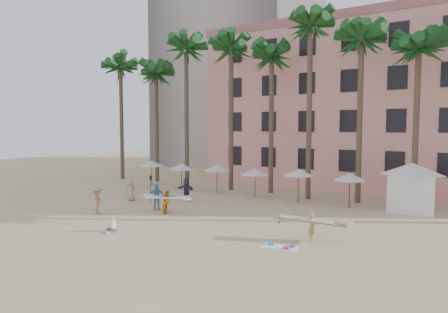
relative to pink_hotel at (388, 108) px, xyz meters
name	(u,v)px	position (x,y,z in m)	size (l,w,h in m)	color
ground	(167,231)	(-7.00, -26.00, -8.00)	(120.00, 120.00, 0.00)	#D1B789
pink_hotel	(388,108)	(0.00, 0.00, 0.00)	(35.00, 14.00, 16.00)	#FBAA99
grey_tower	(239,7)	(-25.00, 12.00, 17.00)	(22.00, 18.00, 50.00)	#A89E8E
palm_row	(285,47)	(-6.49, -11.00, 4.97)	(44.40, 5.40, 16.30)	brown
umbrella_row	(235,169)	(-10.00, -13.50, -5.67)	(22.50, 2.70, 2.73)	#332B23
cabana	(412,183)	(4.06, -12.12, -5.93)	(4.87, 4.87, 3.50)	white
beach_towel	(281,247)	(-0.10, -25.22, -7.97)	(1.93, 1.26, 0.14)	white
carrier_yellow	(312,224)	(0.81, -23.29, -7.08)	(3.53, 1.92, 1.57)	tan
carrier_white	(167,201)	(-10.20, -22.31, -7.11)	(3.30, 1.19, 1.64)	orange
beachgoers	(146,194)	(-13.24, -21.28, -7.06)	(5.24, 8.39, 1.93)	teal
paddle	(151,186)	(-13.74, -20.25, -6.59)	(0.18, 0.04, 2.23)	black
seated_man	(111,227)	(-9.59, -27.91, -7.68)	(0.41, 0.71, 0.92)	#3F3F4C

